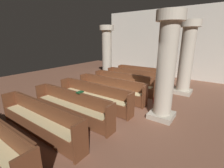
{
  "coord_description": "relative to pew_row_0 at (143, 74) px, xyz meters",
  "views": [
    {
      "loc": [
        2.94,
        -5.16,
        2.61
      ],
      "look_at": [
        -0.75,
        0.06,
        0.75
      ],
      "focal_mm": 25.3,
      "sensor_mm": 36.0,
      "label": 1
    }
  ],
  "objects": [
    {
      "name": "pew_row_1",
      "position": [
        0.0,
        -1.13,
        0.0
      ],
      "size": [
        3.33,
        0.46,
        0.91
      ],
      "color": "brown",
      "rests_on": "ground"
    },
    {
      "name": "pillar_aisle_rear",
      "position": [
        2.46,
        -3.85,
        1.28
      ],
      "size": [
        0.84,
        0.84,
        3.39
      ],
      "color": "#B6AD9A",
      "rests_on": "ground"
    },
    {
      "name": "lectern",
      "position": [
        0.9,
        1.16,
        -0.03
      ],
      "size": [
        0.48,
        0.45,
        1.08
      ],
      "color": "#562B1A",
      "rests_on": "ground"
    },
    {
      "name": "pew_row_2",
      "position": [
        0.0,
        -2.26,
        0.0
      ],
      "size": [
        3.33,
        0.47,
        0.91
      ],
      "color": "brown",
      "rests_on": "ground"
    },
    {
      "name": "hymn_book",
      "position": [
        0.25,
        -5.45,
        0.44
      ],
      "size": [
        0.15,
        0.22,
        0.04
      ],
      "primitive_type": "cube",
      "color": "#194723",
      "rests_on": "pew_row_5"
    },
    {
      "name": "ground_plane",
      "position": [
        0.95,
        -3.64,
        -0.49
      ],
      "size": [
        19.2,
        19.2,
        0.0
      ],
      "primitive_type": "plane",
      "color": "brown"
    },
    {
      "name": "pillar_aisle_side",
      "position": [
        2.46,
        -0.77,
        1.28
      ],
      "size": [
        0.88,
        0.88,
        3.39
      ],
      "color": "#B6AD9A",
      "rests_on": "ground"
    },
    {
      "name": "back_wall",
      "position": [
        0.95,
        2.44,
        1.76
      ],
      "size": [
        10.0,
        0.16,
        4.5
      ],
      "primitive_type": "cube",
      "color": "silver",
      "rests_on": "ground"
    },
    {
      "name": "kneeler_box_red",
      "position": [
        1.95,
        -2.76,
        -0.35
      ],
      "size": [
        0.33,
        0.29,
        0.27
      ],
      "primitive_type": "cube",
      "color": "maroon",
      "rests_on": "ground"
    },
    {
      "name": "pew_row_0",
      "position": [
        0.0,
        0.0,
        0.0
      ],
      "size": [
        3.33,
        0.46,
        0.91
      ],
      "color": "brown",
      "rests_on": "ground"
    },
    {
      "name": "pew_row_5",
      "position": [
        0.0,
        -5.64,
        0.0
      ],
      "size": [
        3.33,
        0.47,
        0.91
      ],
      "color": "brown",
      "rests_on": "ground"
    },
    {
      "name": "pew_row_3",
      "position": [
        0.0,
        -3.38,
        0.0
      ],
      "size": [
        3.33,
        0.46,
        0.91
      ],
      "color": "brown",
      "rests_on": "ground"
    },
    {
      "name": "pew_row_6",
      "position": [
        0.0,
        -6.77,
        0.0
      ],
      "size": [
        3.33,
        0.46,
        0.91
      ],
      "color": "brown",
      "rests_on": "ground"
    },
    {
      "name": "pew_row_4",
      "position": [
        0.0,
        -4.51,
        0.0
      ],
      "size": [
        3.33,
        0.46,
        0.91
      ],
      "color": "brown",
      "rests_on": "ground"
    },
    {
      "name": "pillar_far_side",
      "position": [
        -2.41,
        -0.46,
        1.28
      ],
      "size": [
        0.88,
        0.88,
        3.39
      ],
      "color": "#B6AD9A",
      "rests_on": "ground"
    }
  ]
}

